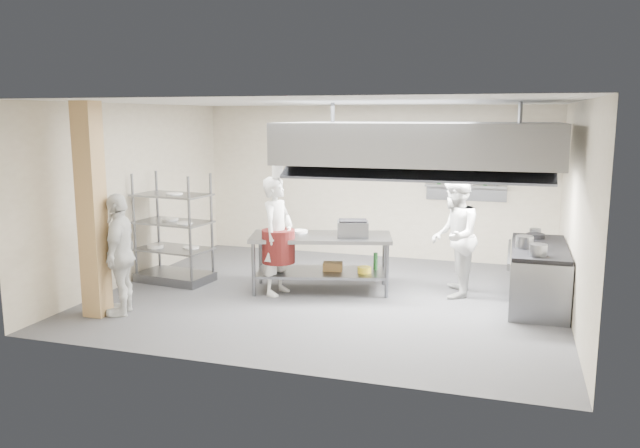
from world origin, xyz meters
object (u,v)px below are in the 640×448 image
(chef_line, at_px, (454,237))
(stockpot, at_px, (524,242))
(griddle, at_px, (353,229))
(cooking_range, at_px, (538,277))
(pass_rack, at_px, (173,228))
(chef_plating, at_px, (120,254))
(island, at_px, (321,263))
(chef_head, at_px, (277,236))

(chef_line, relative_size, stockpot, 7.52)
(chef_line, xyz_separation_m, stockpot, (1.03, -0.32, 0.04))
(griddle, bearing_deg, cooking_range, -13.00)
(pass_rack, distance_m, chef_plating, 1.80)
(island, bearing_deg, chef_head, -161.42)
(chef_line, bearing_deg, chef_head, -77.56)
(cooking_range, xyz_separation_m, griddle, (-2.82, -0.16, 0.61))
(chef_head, bearing_deg, chef_line, -66.46)
(pass_rack, relative_size, chef_line, 0.98)
(chef_head, bearing_deg, griddle, -58.81)
(pass_rack, bearing_deg, chef_head, 1.77)
(pass_rack, bearing_deg, island, 11.78)
(stockpot, bearing_deg, griddle, 178.83)
(griddle, xyz_separation_m, stockpot, (2.60, -0.05, -0.04))
(cooking_range, bearing_deg, griddle, -176.76)
(island, relative_size, chef_head, 1.20)
(chef_head, height_order, griddle, chef_head)
(cooking_range, bearing_deg, stockpot, -136.82)
(island, distance_m, chef_head, 0.86)
(chef_plating, distance_m, griddle, 3.53)
(chef_head, distance_m, stockpot, 3.72)
(island, relative_size, cooking_range, 1.12)
(chef_head, distance_m, chef_line, 2.76)
(island, xyz_separation_m, griddle, (0.50, 0.07, 0.57))
(chef_head, relative_size, griddle, 3.83)
(pass_rack, bearing_deg, chef_plating, -76.64)
(pass_rack, bearing_deg, stockpot, 9.36)
(pass_rack, height_order, griddle, pass_rack)
(chef_line, height_order, stockpot, chef_line)
(island, height_order, stockpot, stockpot)
(chef_plating, bearing_deg, cooking_range, 92.43)
(cooking_range, height_order, chef_line, chef_line)
(cooking_range, relative_size, chef_head, 1.07)
(cooking_range, height_order, griddle, griddle)
(chef_line, distance_m, chef_plating, 5.00)
(stockpot, bearing_deg, cooking_range, 43.18)
(pass_rack, bearing_deg, cooking_range, 11.33)
(griddle, bearing_deg, stockpot, -17.42)
(cooking_range, xyz_separation_m, chef_plating, (-5.68, -2.23, 0.45))
(chef_head, bearing_deg, stockpot, -75.39)
(chef_head, xyz_separation_m, griddle, (1.10, 0.47, 0.10))
(cooking_range, height_order, chef_plating, chef_plating)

